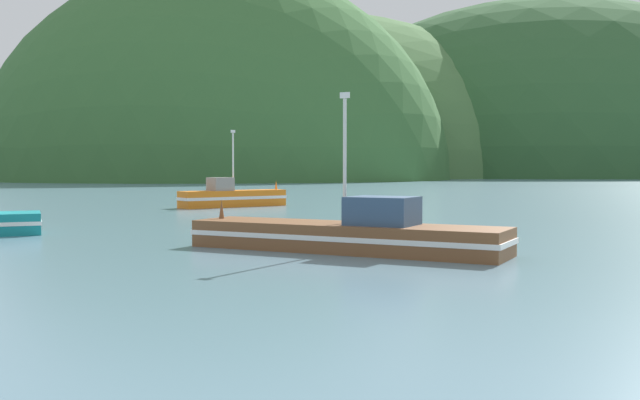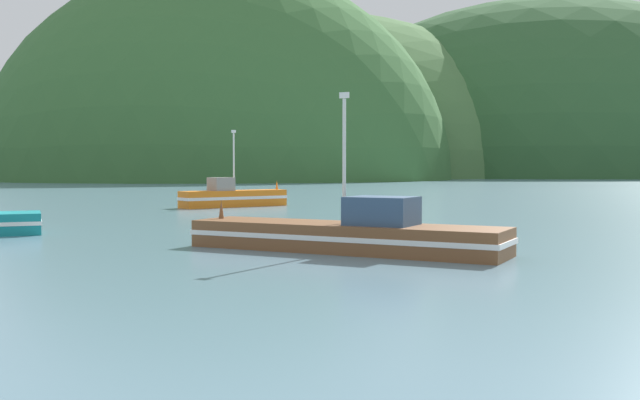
# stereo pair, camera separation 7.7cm
# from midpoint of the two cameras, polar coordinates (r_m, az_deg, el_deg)

# --- Properties ---
(hill_mid_right) EXTENTS (103.85, 83.08, 94.79)m
(hill_mid_right) POSITION_cam_midpoint_polar(r_m,az_deg,el_deg) (164.43, -7.75, 1.62)
(hill_mid_right) COLOR #386633
(hill_mid_right) RESTS_ON ground
(hill_far_left) EXTENTS (169.02, 135.21, 108.88)m
(hill_far_left) POSITION_cam_midpoint_polar(r_m,az_deg,el_deg) (241.08, 17.48, 1.84)
(hill_far_left) COLOR #2D562D
(hill_far_left) RESTS_ON ground
(hill_mid_left) EXTENTS (186.93, 149.54, 100.24)m
(hill_mid_left) POSITION_cam_midpoint_polar(r_m,az_deg,el_deg) (228.66, -2.50, 1.92)
(hill_mid_left) COLOR #47703D
(hill_mid_left) RESTS_ON ground
(fishing_boat_brown) EXTENTS (10.52, 8.40, 5.37)m
(fishing_boat_brown) POSITION_cam_midpoint_polar(r_m,az_deg,el_deg) (24.55, 2.32, -2.71)
(fishing_boat_brown) COLOR brown
(fishing_boat_brown) RESTS_ON ground
(fishing_boat_orange) EXTENTS (7.85, 5.40, 5.47)m
(fishing_boat_orange) POSITION_cam_midpoint_polar(r_m,az_deg,el_deg) (52.03, -6.83, 0.24)
(fishing_boat_orange) COLOR orange
(fishing_boat_orange) RESTS_ON ground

